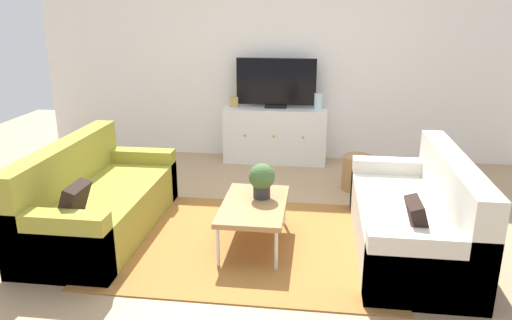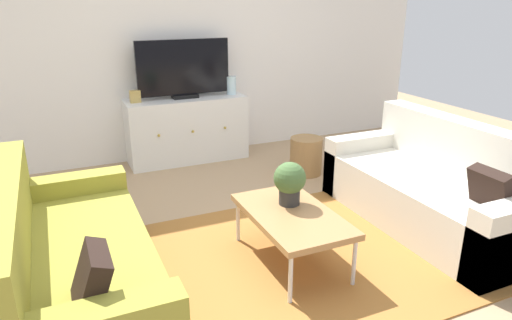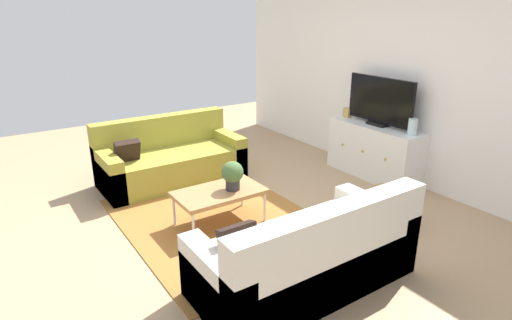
{
  "view_description": "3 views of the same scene",
  "coord_description": "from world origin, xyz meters",
  "px_view_note": "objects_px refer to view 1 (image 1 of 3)",
  "views": [
    {
      "loc": [
        0.57,
        -4.02,
        2.01
      ],
      "look_at": [
        0.0,
        0.33,
        0.62
      ],
      "focal_mm": 34.53,
      "sensor_mm": 36.0,
      "label": 1
    },
    {
      "loc": [
        -1.35,
        -2.69,
        1.78
      ],
      "look_at": [
        0.0,
        0.33,
        0.62
      ],
      "focal_mm": 32.46,
      "sensor_mm": 36.0,
      "label": 2
    },
    {
      "loc": [
        3.65,
        -2.12,
        2.19
      ],
      "look_at": [
        0.0,
        0.33,
        0.62
      ],
      "focal_mm": 29.77,
      "sensor_mm": 36.0,
      "label": 3
    }
  ],
  "objects_px": {
    "glass_vase": "(318,101)",
    "coffee_table": "(254,206)",
    "mantel_clock": "(234,102)",
    "tv_console": "(275,135)",
    "couch_right_side": "(419,221)",
    "wicker_basket": "(357,173)",
    "potted_plant": "(262,179)",
    "couch_left_side": "(93,204)",
    "flat_screen_tv": "(276,83)"
  },
  "relations": [
    {
      "from": "couch_right_side",
      "to": "coffee_table",
      "type": "bearing_deg",
      "value": -177.52
    },
    {
      "from": "wicker_basket",
      "to": "mantel_clock",
      "type": "bearing_deg",
      "value": 148.91
    },
    {
      "from": "coffee_table",
      "to": "couch_left_side",
      "type": "bearing_deg",
      "value": 177.68
    },
    {
      "from": "potted_plant",
      "to": "wicker_basket",
      "type": "bearing_deg",
      "value": 55.63
    },
    {
      "from": "potted_plant",
      "to": "tv_console",
      "type": "height_order",
      "value": "tv_console"
    },
    {
      "from": "couch_left_side",
      "to": "potted_plant",
      "type": "bearing_deg",
      "value": 2.83
    },
    {
      "from": "couch_right_side",
      "to": "flat_screen_tv",
      "type": "distance_m",
      "value": 2.89
    },
    {
      "from": "potted_plant",
      "to": "mantel_clock",
      "type": "bearing_deg",
      "value": 105.56
    },
    {
      "from": "potted_plant",
      "to": "wicker_basket",
      "type": "relative_size",
      "value": 0.79
    },
    {
      "from": "couch_left_side",
      "to": "mantel_clock",
      "type": "xyz_separation_m",
      "value": [
        0.9,
        2.37,
        0.51
      ]
    },
    {
      "from": "coffee_table",
      "to": "tv_console",
      "type": "xyz_separation_m",
      "value": [
        -0.04,
        2.43,
        0.0
      ]
    },
    {
      "from": "couch_left_side",
      "to": "potted_plant",
      "type": "relative_size",
      "value": 5.92
    },
    {
      "from": "coffee_table",
      "to": "potted_plant",
      "type": "relative_size",
      "value": 2.98
    },
    {
      "from": "flat_screen_tv",
      "to": "glass_vase",
      "type": "xyz_separation_m",
      "value": [
        0.55,
        -0.02,
        -0.22
      ]
    },
    {
      "from": "coffee_table",
      "to": "wicker_basket",
      "type": "relative_size",
      "value": 2.36
    },
    {
      "from": "coffee_table",
      "to": "flat_screen_tv",
      "type": "bearing_deg",
      "value": 90.96
    },
    {
      "from": "mantel_clock",
      "to": "tv_console",
      "type": "bearing_deg",
      "value": -0.0
    },
    {
      "from": "glass_vase",
      "to": "mantel_clock",
      "type": "height_order",
      "value": "glass_vase"
    },
    {
      "from": "wicker_basket",
      "to": "couch_right_side",
      "type": "bearing_deg",
      "value": -73.9
    },
    {
      "from": "coffee_table",
      "to": "potted_plant",
      "type": "height_order",
      "value": "potted_plant"
    },
    {
      "from": "potted_plant",
      "to": "flat_screen_tv",
      "type": "bearing_deg",
      "value": 92.27
    },
    {
      "from": "coffee_table",
      "to": "wicker_basket",
      "type": "bearing_deg",
      "value": 56.76
    },
    {
      "from": "couch_left_side",
      "to": "couch_right_side",
      "type": "relative_size",
      "value": 1.0
    },
    {
      "from": "tv_console",
      "to": "wicker_basket",
      "type": "height_order",
      "value": "tv_console"
    },
    {
      "from": "coffee_table",
      "to": "glass_vase",
      "type": "bearing_deg",
      "value": 78.23
    },
    {
      "from": "couch_right_side",
      "to": "potted_plant",
      "type": "xyz_separation_m",
      "value": [
        -1.34,
        0.08,
        0.28
      ]
    },
    {
      "from": "glass_vase",
      "to": "wicker_basket",
      "type": "height_order",
      "value": "glass_vase"
    },
    {
      "from": "couch_right_side",
      "to": "mantel_clock",
      "type": "distance_m",
      "value": 3.13
    },
    {
      "from": "couch_right_side",
      "to": "wicker_basket",
      "type": "relative_size",
      "value": 4.69
    },
    {
      "from": "wicker_basket",
      "to": "couch_left_side",
      "type": "bearing_deg",
      "value": -149.85
    },
    {
      "from": "glass_vase",
      "to": "coffee_table",
      "type": "bearing_deg",
      "value": -101.77
    },
    {
      "from": "couch_left_side",
      "to": "glass_vase",
      "type": "distance_m",
      "value": 3.15
    },
    {
      "from": "glass_vase",
      "to": "couch_right_side",
      "type": "bearing_deg",
      "value": -69.61
    },
    {
      "from": "couch_left_side",
      "to": "wicker_basket",
      "type": "relative_size",
      "value": 4.69
    },
    {
      "from": "coffee_table",
      "to": "tv_console",
      "type": "bearing_deg",
      "value": 90.97
    },
    {
      "from": "couch_left_side",
      "to": "wicker_basket",
      "type": "height_order",
      "value": "couch_left_side"
    },
    {
      "from": "tv_console",
      "to": "mantel_clock",
      "type": "bearing_deg",
      "value": 180.0
    },
    {
      "from": "flat_screen_tv",
      "to": "wicker_basket",
      "type": "xyz_separation_m",
      "value": [
        1.02,
        -0.96,
        -0.84
      ]
    },
    {
      "from": "couch_right_side",
      "to": "wicker_basket",
      "type": "bearing_deg",
      "value": 106.1
    },
    {
      "from": "potted_plant",
      "to": "mantel_clock",
      "type": "height_order",
      "value": "mantel_clock"
    },
    {
      "from": "couch_right_side",
      "to": "couch_left_side",
      "type": "bearing_deg",
      "value": 180.0
    },
    {
      "from": "coffee_table",
      "to": "wicker_basket",
      "type": "height_order",
      "value": "wicker_basket"
    },
    {
      "from": "wicker_basket",
      "to": "coffee_table",
      "type": "bearing_deg",
      "value": -123.24
    },
    {
      "from": "couch_right_side",
      "to": "mantel_clock",
      "type": "height_order",
      "value": "mantel_clock"
    },
    {
      "from": "mantel_clock",
      "to": "couch_left_side",
      "type": "bearing_deg",
      "value": -110.66
    },
    {
      "from": "coffee_table",
      "to": "glass_vase",
      "type": "xyz_separation_m",
      "value": [
        0.51,
        2.43,
        0.47
      ]
    },
    {
      "from": "flat_screen_tv",
      "to": "glass_vase",
      "type": "distance_m",
      "value": 0.59
    },
    {
      "from": "couch_left_side",
      "to": "coffee_table",
      "type": "bearing_deg",
      "value": -2.32
    },
    {
      "from": "couch_left_side",
      "to": "flat_screen_tv",
      "type": "xyz_separation_m",
      "value": [
        1.44,
        2.39,
        0.76
      ]
    },
    {
      "from": "tv_console",
      "to": "coffee_table",
      "type": "bearing_deg",
      "value": -89.03
    }
  ]
}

